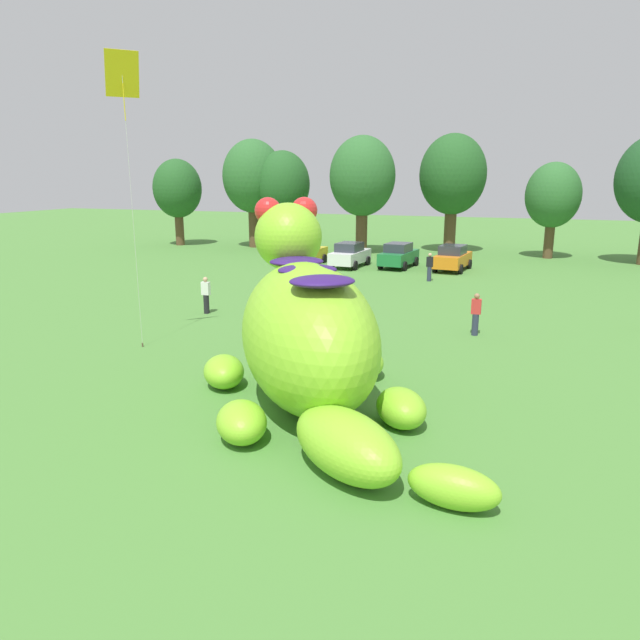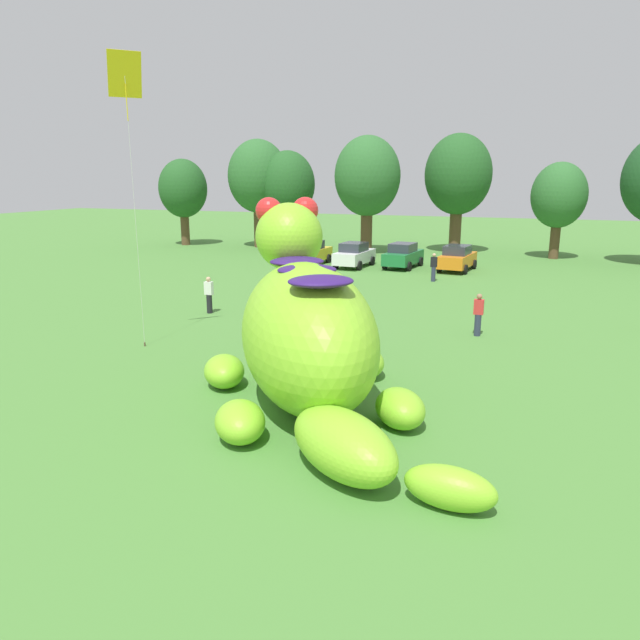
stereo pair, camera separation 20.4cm
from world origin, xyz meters
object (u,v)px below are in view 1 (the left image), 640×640
object	(u,v)px
car_white	(350,255)
spectator_near_inflatable	(476,315)
spectator_wandering	(430,267)
car_yellow	(306,253)
car_green	(399,255)
giant_inflatable_creature	(308,334)
tethered_flying_kite	(122,80)
car_orange	(453,258)
spectator_mid_field	(206,295)

from	to	relation	value
car_white	spectator_near_inflatable	xyz separation A→B (m)	(9.92, -15.67, -0.01)
car_white	spectator_wandering	bearing A→B (deg)	-31.87
car_yellow	spectator_near_inflatable	xyz separation A→B (m)	(13.22, -15.72, -0.01)
car_green	spectator_wandering	distance (m)	5.52
car_white	spectator_near_inflatable	distance (m)	18.55
car_white	spectator_near_inflatable	bearing A→B (deg)	-57.67
giant_inflatable_creature	tethered_flying_kite	world-z (taller)	tethered_flying_kite
car_orange	spectator_wandering	xyz separation A→B (m)	(-0.80, -4.64, -0.01)
car_orange	spectator_wandering	bearing A→B (deg)	-99.83
car_white	car_orange	distance (m)	7.02
car_yellow	spectator_mid_field	world-z (taller)	car_yellow
spectator_wandering	giant_inflatable_creature	bearing A→B (deg)	-89.87
spectator_near_inflatable	spectator_wandering	size ratio (longest dim) A/B	1.00
car_green	tethered_flying_kite	size ratio (longest dim) A/B	0.42
car_yellow	car_orange	distance (m)	10.29
car_yellow	spectator_wandering	world-z (taller)	car_yellow
spectator_wandering	car_orange	bearing A→B (deg)	80.17
car_white	spectator_wandering	world-z (taller)	car_white
car_white	car_green	bearing A→B (deg)	14.76
car_green	giant_inflatable_creature	bearing A→B (deg)	-83.44
car_yellow	car_orange	xyz separation A→B (m)	(10.27, 0.76, 0.00)
car_yellow	spectator_wandering	xyz separation A→B (m)	(9.46, -3.88, -0.01)
spectator_mid_field	giant_inflatable_creature	bearing A→B (deg)	-46.60
car_orange	car_green	bearing A→B (deg)	179.14
car_yellow	car_white	distance (m)	3.30
tethered_flying_kite	car_white	bearing A→B (deg)	85.59
giant_inflatable_creature	tethered_flying_kite	size ratio (longest dim) A/B	0.90
car_white	spectator_wandering	xyz separation A→B (m)	(6.17, -3.83, -0.01)
car_green	spectator_wandering	world-z (taller)	car_green
car_white	car_orange	bearing A→B (deg)	6.59
spectator_near_inflatable	car_orange	bearing A→B (deg)	100.15
car_orange	spectator_mid_field	bearing A→B (deg)	-118.76
spectator_mid_field	spectator_wandering	world-z (taller)	same
car_orange	tethered_flying_kite	xyz separation A→B (m)	(-8.63, -22.32, 8.51)
car_orange	spectator_near_inflatable	world-z (taller)	car_orange
spectator_mid_field	tethered_flying_kite	size ratio (longest dim) A/B	0.17
giant_inflatable_creature	car_orange	world-z (taller)	giant_inflatable_creature
car_white	car_orange	size ratio (longest dim) A/B	0.99
car_yellow	tethered_flying_kite	xyz separation A→B (m)	(1.64, -21.56, 8.51)
giant_inflatable_creature	spectator_near_inflatable	xyz separation A→B (m)	(3.71, 9.09, -1.19)
giant_inflatable_creature	spectator_wandering	bearing A→B (deg)	90.13
giant_inflatable_creature	spectator_mid_field	bearing A→B (deg)	133.40
car_yellow	car_green	bearing A→B (deg)	7.10
car_green	spectator_mid_field	world-z (taller)	car_green
giant_inflatable_creature	car_green	size ratio (longest dim) A/B	2.17
car_yellow	tethered_flying_kite	distance (m)	23.24
car_green	spectator_near_inflatable	distance (m)	17.82
car_green	tethered_flying_kite	world-z (taller)	tethered_flying_kite
spectator_mid_field	spectator_wandering	size ratio (longest dim) A/B	1.00
car_green	car_orange	bearing A→B (deg)	-0.86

